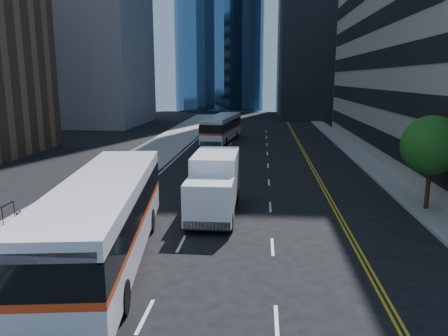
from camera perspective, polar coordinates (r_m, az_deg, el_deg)
name	(u,v)px	position (r m, az deg, el deg)	size (l,w,h in m)	color
ground	(261,266)	(17.42, 4.80, -12.62)	(160.00, 160.00, 0.00)	black
sidewalk_west	(153,153)	(42.80, -9.20, 1.97)	(5.00, 90.00, 0.15)	gray
sidewalk_east	(359,156)	(42.46, 17.24, 1.52)	(2.00, 90.00, 0.15)	gray
midrise_west	(81,9)	(74.15, -18.21, 19.10)	(18.00, 18.00, 35.00)	gray
street_tree	(432,145)	(25.78, 25.51, 2.68)	(3.20, 3.20, 5.10)	#332114
bus_front	(105,218)	(17.63, -15.26, -6.28)	(4.64, 13.37, 3.38)	silver
bus_rear	(222,127)	(50.60, -0.28, 5.34)	(3.79, 11.60, 2.94)	silver
box_truck	(214,184)	(23.04, -1.27, -2.06)	(2.33, 6.69, 3.20)	white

